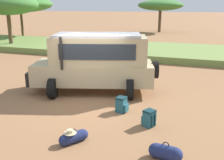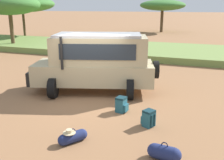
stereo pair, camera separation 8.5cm
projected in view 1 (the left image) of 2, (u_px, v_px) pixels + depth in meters
name	position (u px, v px, depth m)	size (l,w,h in m)	color
ground_plane	(89.00, 100.00, 10.16)	(320.00, 320.00, 0.00)	#936642
grass_bank	(151.00, 51.00, 20.12)	(120.00, 7.00, 0.44)	olive
safari_vehicle	(96.00, 61.00, 10.91)	(5.45, 3.62, 2.44)	tan
backpack_beside_front_wheel	(149.00, 118.00, 7.91)	(0.45, 0.42, 0.52)	#235B6B
backpack_cluster_center	(122.00, 105.00, 8.99)	(0.44, 0.38, 0.53)	#235B6B
duffel_bag_low_black_case	(74.00, 137.00, 6.97)	(0.60, 0.76, 0.40)	navy
duffel_bag_soft_canvas	(165.00, 152.00, 6.20)	(0.82, 0.39, 0.46)	navy
acacia_tree_far_left	(20.00, 4.00, 27.25)	(6.55, 7.02, 4.56)	brown
acacia_tree_left_mid	(7.00, 5.00, 21.51)	(5.09, 4.92, 4.50)	brown
acacia_tree_centre_back	(160.00, 5.00, 35.79)	(6.17, 6.18, 4.35)	brown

